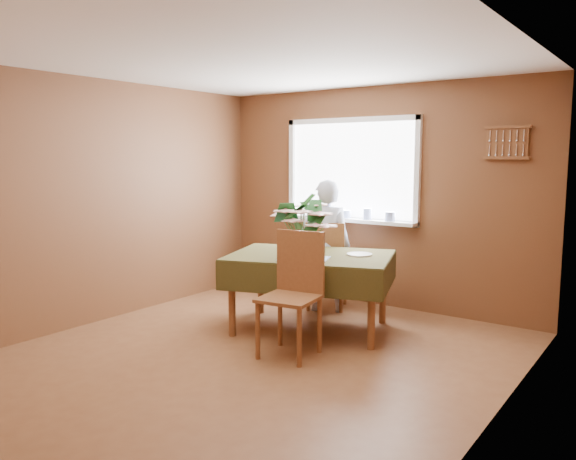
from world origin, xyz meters
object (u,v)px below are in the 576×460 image
Objects in this scene: chair_near at (294,289)px; seated_woman at (326,246)px; chair_far at (326,262)px; dining_table at (310,264)px; flower_bouquet at (302,222)px.

seated_woman reaches higher than chair_near.
seated_woman is at bearing 99.30° from chair_far.
flower_bouquet reaches higher than dining_table.
dining_table is 1.24× the size of seated_woman.
flower_bouquet reaches higher than chair_far.
chair_far is at bearing 107.60° from flower_bouquet.
dining_table is 0.72m from seated_woman.
seated_woman is 2.38× the size of flower_bouquet.
dining_table is at bearing 86.69° from chair_far.
seated_woman is at bearing 106.99° from flower_bouquet.
chair_far is at bearing 90.67° from dining_table.
chair_near reaches higher than chair_far.
dining_table is at bearing 99.40° from flower_bouquet.
dining_table is 1.83× the size of chair_far.
chair_near is 0.73× the size of seated_woman.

